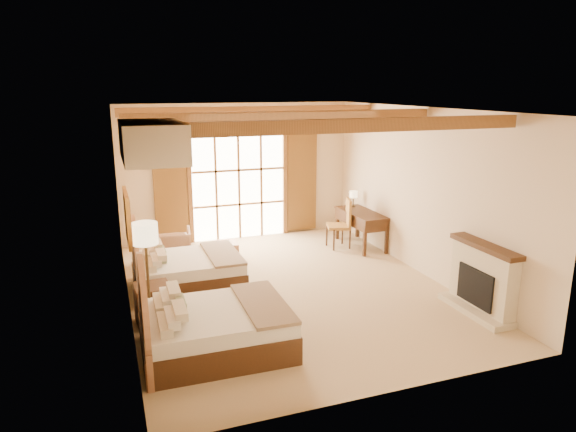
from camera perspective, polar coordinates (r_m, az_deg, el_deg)
name	(u,v)px	position (r m, az deg, el deg)	size (l,w,h in m)	color
floor	(288,288)	(9.43, -0.05, -8.02)	(7.00, 7.00, 0.00)	tan
wall_back	(238,172)	(12.24, -5.58, 4.91)	(5.50, 5.50, 0.00)	beige
wall_left	(123,216)	(8.46, -17.88, 0.05)	(7.00, 7.00, 0.00)	beige
wall_right	(422,192)	(10.19, 14.70, 2.60)	(7.00, 7.00, 0.00)	beige
ceiling	(288,109)	(8.74, -0.05, 11.79)	(7.00, 7.00, 0.00)	#B3763D
ceiling_beams	(288,116)	(8.74, -0.05, 11.01)	(5.39, 4.60, 0.18)	#996431
french_doors	(239,187)	(12.25, -5.47, 3.25)	(3.95, 0.08, 2.60)	white
fireplace	(481,282)	(8.87, 20.70, -6.92)	(0.46, 1.40, 1.16)	beige
painting	(128,217)	(7.70, -17.40, -0.13)	(0.06, 0.95, 0.75)	gold
canopy_valance	(152,141)	(6.28, -14.87, 8.06)	(0.70, 1.40, 0.45)	beige
bed_near	(205,326)	(7.25, -9.18, -11.95)	(2.02, 1.57, 1.32)	#452512
bed_far	(180,269)	(9.49, -11.90, -5.75)	(1.89, 1.49, 1.25)	#452512
nightstand	(153,304)	(8.28, -14.73, -9.46)	(0.52, 0.52, 0.62)	#452512
floor_lamp	(145,241)	(7.49, -15.58, -2.66)	(0.36, 0.36, 1.72)	#3B2F1A
armchair	(172,245)	(10.97, -12.73, -3.21)	(0.74, 0.77, 0.70)	#9D6D4D
ottoman	(226,251)	(10.99, -6.93, -3.84)	(0.50, 0.50, 0.36)	#A97146
desk	(361,228)	(11.83, 8.11, -1.31)	(0.68, 1.51, 0.80)	#452512
desk_chair	(339,232)	(11.70, 5.74, -1.82)	(0.63, 0.62, 1.12)	#9D6C39
desk_lamp	(353,195)	(12.17, 7.28, 2.34)	(0.19, 0.19, 0.37)	#3B2F1A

